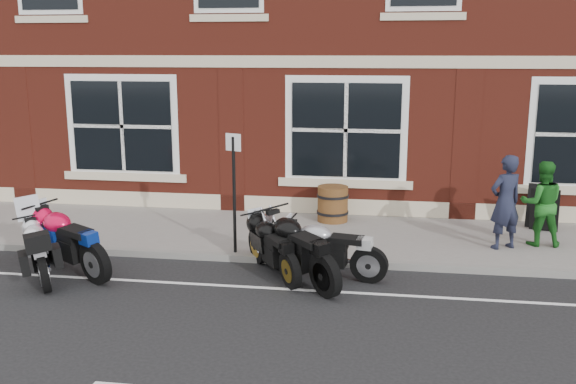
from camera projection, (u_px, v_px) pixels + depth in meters
name	position (u px, v px, depth m)	size (l,w,h in m)	color
ground	(228.00, 291.00, 9.92)	(80.00, 80.00, 0.00)	black
sidewalk	(264.00, 233.00, 12.80)	(30.00, 3.00, 0.12)	slate
kerb	(247.00, 258.00, 11.27)	(30.00, 0.16, 0.12)	slate
moto_touring_silver	(41.00, 247.00, 10.40)	(1.18, 1.65, 1.26)	black
moto_sport_red	(68.00, 238.00, 10.64)	(1.99, 1.33, 1.02)	black
moto_sport_black	(274.00, 245.00, 10.55)	(1.17, 1.71, 0.88)	black
moto_sport_silver	(326.00, 247.00, 10.41)	(1.97, 0.50, 0.89)	black
moto_naked_black	(298.00, 246.00, 10.24)	(1.56, 1.82, 1.02)	black
pedestrian_left	(505.00, 202.00, 11.47)	(0.63, 0.41, 1.72)	#1A1D2F
pedestrian_right	(542.00, 203.00, 11.69)	(0.76, 0.59, 1.57)	#1C631D
a_board_sign	(543.00, 208.00, 12.74)	(0.54, 0.36, 0.90)	black
barrel_planter	(333.00, 204.00, 13.43)	(0.67, 0.67, 0.74)	#4A3613
parking_sign	(234.00, 185.00, 11.16)	(0.29, 0.12, 2.12)	black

